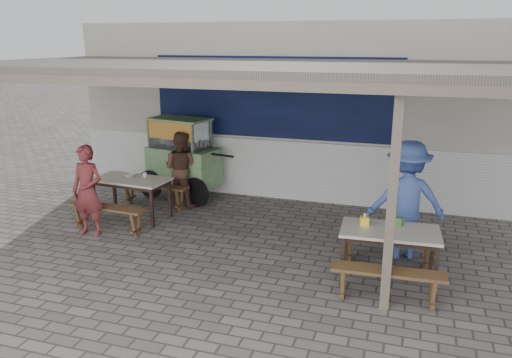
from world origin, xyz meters
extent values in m
plane|color=slate|center=(0.00, 0.00, 0.00)|extent=(60.00, 60.00, 0.00)
cube|color=beige|center=(0.00, 3.60, 1.75)|extent=(9.00, 1.20, 3.50)
cube|color=white|center=(0.00, 2.97, 0.60)|extent=(9.00, 0.10, 1.20)
cube|color=#0F1B4A|center=(-0.20, 2.98, 2.05)|extent=(5.00, 0.03, 1.60)
cube|color=#5B514E|center=(0.00, 1.00, 2.75)|extent=(9.00, 4.20, 0.12)
cube|color=#746458|center=(0.00, -1.05, 2.65)|extent=(9.00, 0.12, 0.12)
cube|color=#746458|center=(2.35, -0.90, 1.35)|extent=(0.11, 0.11, 2.70)
cube|color=beige|center=(-2.26, 0.96, 0.73)|extent=(1.39, 0.79, 0.04)
cube|color=black|center=(-2.26, 0.96, 0.67)|extent=(1.28, 0.69, 0.06)
cube|color=black|center=(-2.90, 0.72, 0.35)|extent=(0.05, 0.05, 0.71)
cube|color=black|center=(-1.67, 0.63, 0.35)|extent=(0.05, 0.05, 0.71)
cube|color=black|center=(-2.86, 1.30, 0.35)|extent=(0.05, 0.05, 0.71)
cube|color=black|center=(-1.63, 1.21, 0.35)|extent=(0.05, 0.05, 0.71)
cube|color=brown|center=(-2.31, 0.26, 0.43)|extent=(1.46, 0.38, 0.04)
cube|color=brown|center=(-2.89, 0.30, 0.21)|extent=(0.07, 0.28, 0.41)
cube|color=brown|center=(-1.74, 0.22, 0.21)|extent=(0.07, 0.28, 0.41)
cube|color=brown|center=(-2.21, 1.67, 0.43)|extent=(1.46, 0.38, 0.04)
cube|color=brown|center=(-2.79, 1.71, 0.21)|extent=(0.07, 0.28, 0.41)
cube|color=brown|center=(-1.64, 1.63, 0.21)|extent=(0.07, 0.28, 0.41)
cube|color=beige|center=(2.33, -0.19, 0.73)|extent=(1.31, 0.79, 0.04)
cube|color=black|center=(2.33, -0.19, 0.67)|extent=(1.20, 0.68, 0.06)
cube|color=black|center=(1.77, -0.53, 0.35)|extent=(0.05, 0.05, 0.71)
cube|color=black|center=(2.92, -0.46, 0.35)|extent=(0.05, 0.05, 0.71)
cube|color=black|center=(1.74, 0.07, 0.35)|extent=(0.05, 0.05, 0.71)
cube|color=black|center=(2.89, 0.14, 0.35)|extent=(0.05, 0.05, 0.71)
cube|color=brown|center=(2.36, -0.79, 0.43)|extent=(1.38, 0.36, 0.04)
cube|color=brown|center=(1.83, -0.82, 0.21)|extent=(0.07, 0.28, 0.41)
cube|color=brown|center=(2.90, -0.76, 0.21)|extent=(0.07, 0.28, 0.41)
cube|color=brown|center=(2.30, 0.40, 0.43)|extent=(1.38, 0.36, 0.04)
cube|color=brown|center=(1.76, 0.37, 0.21)|extent=(0.07, 0.28, 0.41)
cube|color=brown|center=(2.83, 0.43, 0.21)|extent=(0.07, 0.28, 0.41)
cube|color=#83A870|center=(-1.92, 2.40, 0.68)|extent=(1.53, 1.01, 0.73)
cube|color=#83A870|center=(-1.92, 2.40, 0.29)|extent=(1.47, 0.95, 0.05)
cylinder|color=black|center=(-2.56, 2.13, 0.29)|extent=(0.59, 0.17, 0.59)
cylinder|color=black|center=(-1.43, 1.89, 0.29)|extent=(0.59, 0.17, 0.59)
cube|color=silver|center=(-1.97, 2.41, 1.34)|extent=(1.26, 0.85, 0.58)
cube|color=#83A870|center=(-1.97, 2.41, 1.62)|extent=(1.31, 0.90, 0.04)
cube|color=#CC6330|center=(-2.04, 2.08, 1.44)|extent=(1.03, 0.23, 0.34)
cylinder|color=black|center=(-1.10, 2.23, 1.00)|extent=(0.73, 0.19, 0.04)
imported|color=maroon|center=(-2.51, 0.04, 0.76)|extent=(0.56, 0.37, 1.52)
imported|color=#4E3127|center=(-1.74, 1.92, 0.73)|extent=(0.77, 0.63, 1.47)
imported|color=#415BA7|center=(2.50, 0.75, 0.88)|extent=(1.26, 0.90, 1.77)
cube|color=yellow|center=(1.99, -0.12, 0.81)|extent=(0.13, 0.13, 0.11)
cube|color=#3D7333|center=(2.40, 0.02, 0.81)|extent=(0.19, 0.16, 0.11)
cylinder|color=silver|center=(-2.08, 1.14, 0.79)|extent=(0.07, 0.07, 0.08)
imported|color=silver|center=(-2.36, 1.09, 0.78)|extent=(0.25, 0.25, 0.05)
camera|label=1|loc=(2.54, -6.56, 3.15)|focal=35.00mm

